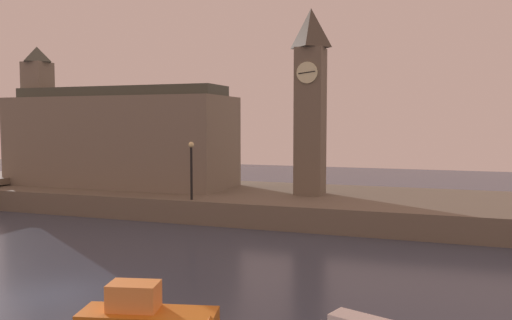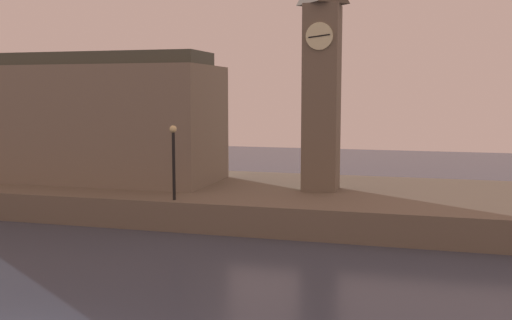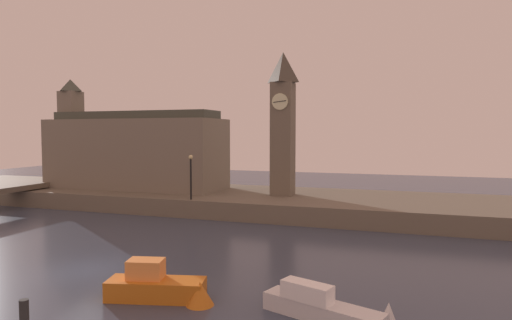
# 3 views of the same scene
# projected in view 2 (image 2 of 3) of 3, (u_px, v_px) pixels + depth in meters

# --- Properties ---
(far_embankment) EXTENTS (70.00, 12.00, 1.50)m
(far_embankment) POSITION_uv_depth(u_px,v_px,m) (235.00, 198.00, 34.36)
(far_embankment) COLOR #6B6051
(far_embankment) RESTS_ON ground
(clock_tower) EXTENTS (2.06, 2.12, 12.69)m
(clock_tower) POSITION_uv_depth(u_px,v_px,m) (322.00, 70.00, 31.94)
(clock_tower) COLOR #6B6051
(clock_tower) RESTS_ON far_embankment
(parliament_hall) EXTENTS (18.04, 6.34, 11.27)m
(parliament_hall) POSITION_uv_depth(u_px,v_px,m) (69.00, 118.00, 36.72)
(parliament_hall) COLOR slate
(parliament_hall) RESTS_ON far_embankment
(streetlamp) EXTENTS (0.36, 0.36, 3.74)m
(streetlamp) POSITION_uv_depth(u_px,v_px,m) (174.00, 153.00, 29.29)
(streetlamp) COLOR black
(streetlamp) RESTS_ON far_embankment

